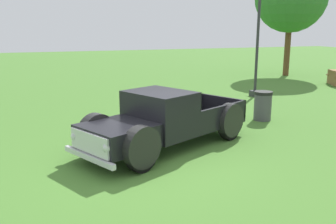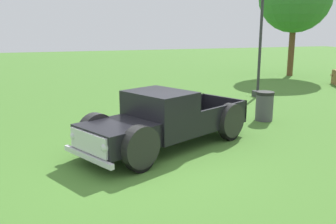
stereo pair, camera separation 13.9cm
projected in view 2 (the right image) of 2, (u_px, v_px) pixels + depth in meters
The scene contains 4 objects.
ground_plane at pixel (157, 162), 8.42m from camera, with size 80.00×80.00×0.00m, color #477A2D.
pickup_truck_foreground at pixel (158, 122), 9.11m from camera, with size 3.59×5.03×1.46m.
lamp_post_near at pixel (260, 41), 15.72m from camera, with size 0.36×0.36×4.61m.
trash_can at pixel (264, 106), 12.03m from camera, with size 0.59×0.59×0.95m.
Camera 2 is at (7.59, -2.36, 3.00)m, focal length 39.59 mm.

